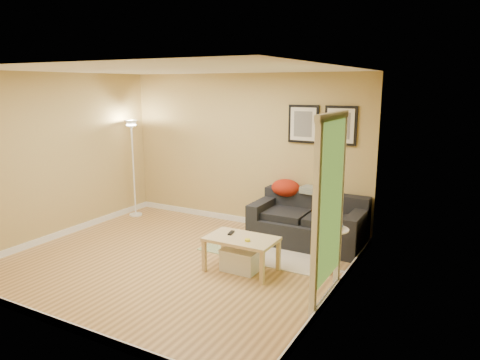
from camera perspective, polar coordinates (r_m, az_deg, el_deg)
The scene contains 25 objects.
floor at distance 6.38m, azimuth -8.16°, elevation -10.19°, with size 4.50×4.50×0.00m, color tan.
ceiling at distance 5.91m, azimuth -8.93°, elevation 13.85°, with size 4.50×4.50×0.00m, color white.
wall_back at distance 7.67m, azimuth 0.52°, elevation 3.83°, with size 4.50×4.50×0.00m, color tan.
wall_front at distance 4.62m, azimuth -23.66°, elevation -2.80°, with size 4.50×4.50×0.00m, color tan.
wall_left at distance 7.57m, azimuth -22.26°, elevation 2.81°, with size 4.00×4.00×0.00m, color tan.
wall_right at distance 5.00m, azimuth 12.50°, elevation -0.96°, with size 4.00×4.00×0.00m, color tan.
baseboard_back at distance 7.94m, azimuth 0.47°, elevation -5.14°, with size 4.50×0.02×0.10m, color white.
baseboard_front at distance 5.07m, azimuth -22.33°, elevation -16.57°, with size 4.50×0.02×0.10m, color white.
baseboard_left at distance 7.84m, azimuth -21.49°, elevation -6.24°, with size 0.02×4.00×0.10m, color white.
baseboard_right at distance 5.42m, azimuth 11.78°, elevation -13.93°, with size 0.02×4.00×0.10m, color white.
sofa at distance 6.91m, azimuth 8.70°, elevation -5.12°, with size 1.70×0.90×0.75m, color black, non-canonical shape.
red_throw at distance 7.24m, azimuth 5.90°, elevation -1.01°, with size 0.48×0.36×0.28m, color #B93311, non-canonical shape.
plaid_throw at distance 7.08m, azimuth 9.57°, elevation -1.33°, with size 0.42×0.26×0.10m, color tan, non-canonical shape.
framed_print_left at distance 7.15m, azimuth 8.15°, elevation 7.13°, with size 0.50×0.04×0.60m, color black, non-canonical shape.
framed_print_right at distance 6.96m, azimuth 12.80°, elevation 6.82°, with size 0.50×0.04×0.60m, color black, non-canonical shape.
area_rug at distance 6.44m, azimuth 5.53°, elevation -9.84°, with size 1.25×0.85×0.01m, color beige.
green_runner at distance 6.74m, azimuth -1.86°, elevation -8.76°, with size 0.70×0.50×0.01m, color #668C4C.
coffee_table at distance 5.91m, azimuth 0.17°, elevation -9.49°, with size 0.92×0.56×0.46m, color #CEB57D, non-canonical shape.
remote_control at distance 5.98m, azimuth -1.16°, elevation -6.80°, with size 0.05×0.16×0.02m, color black.
tape_roll at distance 5.70m, azimuth 0.96°, elevation -7.73°, with size 0.07×0.07×0.03m, color yellow.
storage_bin at distance 5.95m, azimuth 0.11°, elevation -10.16°, with size 0.49×0.36×0.30m, color white, non-canonical shape.
side_table at distance 6.00m, azimuth 11.86°, elevation -8.77°, with size 0.38×0.38×0.59m, color white, non-canonical shape.
book_stack at distance 5.90m, azimuth 11.92°, elevation -5.72°, with size 0.19×0.25×0.08m, color #3A68AF, non-canonical shape.
floor_lamp at distance 8.42m, azimuth -13.50°, elevation 1.12°, with size 0.23×0.23×1.79m, color white, non-canonical shape.
doorway at distance 4.95m, azimuth 11.31°, elevation -4.35°, with size 0.12×1.01×2.13m, color white, non-canonical shape.
Camera 1 is at (3.58, -4.69, 2.41)m, focal length 33.23 mm.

